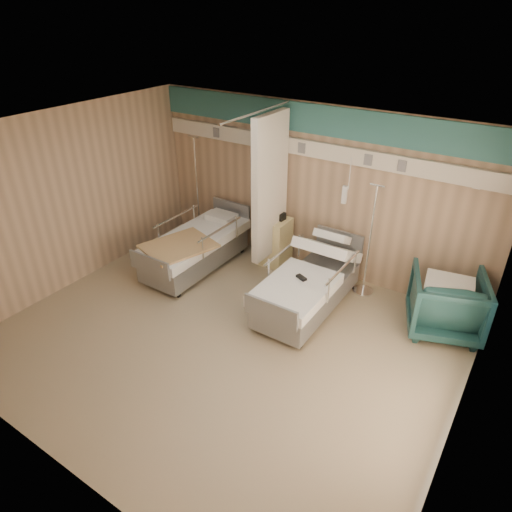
# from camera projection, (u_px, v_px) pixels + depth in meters

# --- Properties ---
(ground) EXTENTS (6.00, 5.00, 0.00)m
(ground) POSITION_uv_depth(u_px,v_px,m) (225.00, 339.00, 6.38)
(ground) COLOR gray
(ground) RESTS_ON ground
(room_walls) EXTENTS (6.04, 5.04, 2.82)m
(room_walls) POSITION_uv_depth(u_px,v_px,m) (230.00, 210.00, 5.65)
(room_walls) COLOR tan
(room_walls) RESTS_ON ground
(bed_right) EXTENTS (1.00, 2.16, 0.63)m
(bed_right) POSITION_uv_depth(u_px,v_px,m) (308.00, 290.00, 6.88)
(bed_right) COLOR white
(bed_right) RESTS_ON ground
(bed_left) EXTENTS (1.00, 2.16, 0.63)m
(bed_left) POSITION_uv_depth(u_px,v_px,m) (196.00, 251.00, 7.93)
(bed_left) COLOR white
(bed_left) RESTS_ON ground
(bedside_cabinet) EXTENTS (0.50, 0.48, 0.85)m
(bedside_cabinet) POSITION_uv_depth(u_px,v_px,m) (274.00, 241.00, 8.03)
(bedside_cabinet) COLOR beige
(bedside_cabinet) RESTS_ON ground
(visitor_armchair) EXTENTS (1.24, 1.25, 0.90)m
(visitor_armchair) POSITION_uv_depth(u_px,v_px,m) (446.00, 303.00, 6.36)
(visitor_armchair) COLOR #1B4344
(visitor_armchair) RESTS_ON ground
(waffle_blanket) EXTENTS (0.72, 0.66, 0.07)m
(waffle_blanket) POSITION_uv_depth(u_px,v_px,m) (452.00, 273.00, 6.12)
(waffle_blanket) COLOR white
(waffle_blanket) RESTS_ON visitor_armchair
(iv_stand_right) EXTENTS (0.33, 0.33, 1.84)m
(iv_stand_right) POSITION_uv_depth(u_px,v_px,m) (365.00, 272.00, 7.23)
(iv_stand_right) COLOR silver
(iv_stand_right) RESTS_ON ground
(iv_stand_left) EXTENTS (0.36, 0.36, 2.02)m
(iv_stand_left) POSITION_uv_depth(u_px,v_px,m) (199.00, 218.00, 8.88)
(iv_stand_left) COLOR silver
(iv_stand_left) RESTS_ON ground
(call_remote) EXTENTS (0.18, 0.13, 0.04)m
(call_remote) POSITION_uv_depth(u_px,v_px,m) (301.00, 278.00, 6.57)
(call_remote) COLOR black
(call_remote) RESTS_ON bed_right
(tan_blanket) EXTENTS (1.14, 1.29, 0.04)m
(tan_blanket) POSITION_uv_depth(u_px,v_px,m) (179.00, 246.00, 7.40)
(tan_blanket) COLOR tan
(tan_blanket) RESTS_ON bed_left
(toiletry_bag) EXTENTS (0.24, 0.16, 0.12)m
(toiletry_bag) POSITION_uv_depth(u_px,v_px,m) (278.00, 216.00, 7.80)
(toiletry_bag) COLOR black
(toiletry_bag) RESTS_ON bedside_cabinet
(white_cup) EXTENTS (0.11, 0.11, 0.12)m
(white_cup) POSITION_uv_depth(u_px,v_px,m) (264.00, 214.00, 7.87)
(white_cup) COLOR white
(white_cup) RESTS_ON bedside_cabinet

